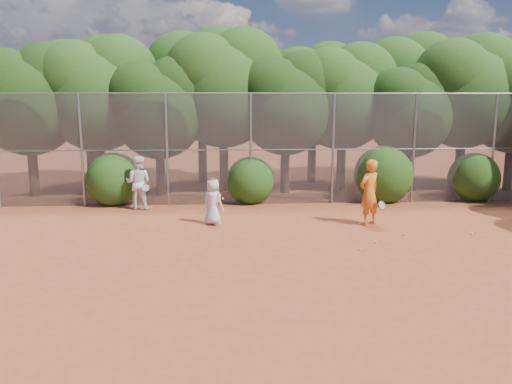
{
  "coord_description": "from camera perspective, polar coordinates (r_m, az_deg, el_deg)",
  "views": [
    {
      "loc": [
        -1.79,
        -11.93,
        3.8
      ],
      "look_at": [
        -1.0,
        2.5,
        1.1
      ],
      "focal_mm": 35.0,
      "sensor_mm": 36.0,
      "label": 1
    }
  ],
  "objects": [
    {
      "name": "tree_6",
      "position": [
        21.27,
        17.28,
        9.22
      ],
      "size": [
        3.86,
        3.36,
        5.29
      ],
      "color": "black",
      "rests_on": "ground"
    },
    {
      "name": "bush_1",
      "position": [
        18.47,
        -0.64,
        1.55
      ],
      "size": [
        1.8,
        1.8,
        1.8
      ],
      "primitive_type": "sphere",
      "color": "#1C3F0F",
      "rests_on": "ground"
    },
    {
      "name": "bush_0",
      "position": [
        18.92,
        -15.96,
        1.66
      ],
      "size": [
        2.0,
        2.0,
        2.0
      ],
      "primitive_type": "sphere",
      "color": "#1C3F0F",
      "rests_on": "ground"
    },
    {
      "name": "ball_4",
      "position": [
        13.06,
        11.77,
        -6.41
      ],
      "size": [
        0.07,
        0.07,
        0.07
      ],
      "primitive_type": "sphere",
      "color": "#C0E529",
      "rests_on": "ground"
    },
    {
      "name": "tree_2",
      "position": [
        19.94,
        -10.96,
        9.77
      ],
      "size": [
        3.99,
        3.47,
        5.47
      ],
      "color": "black",
      "rests_on": "ground"
    },
    {
      "name": "ball_5",
      "position": [
        16.72,
        13.21,
        -2.72
      ],
      "size": [
        0.07,
        0.07,
        0.07
      ],
      "primitive_type": "sphere",
      "color": "#C0E529",
      "rests_on": "ground"
    },
    {
      "name": "tree_12",
      "position": [
        24.64,
        17.06,
        11.79
      ],
      "size": [
        5.02,
        4.37,
        6.88
      ],
      "color": "black",
      "rests_on": "ground"
    },
    {
      "name": "player_yellow",
      "position": [
        15.52,
        12.81,
        -0.05
      ],
      "size": [
        0.96,
        0.8,
        2.01
      ],
      "rotation": [
        0.0,
        0.0,
        3.71
      ],
      "color": "orange",
      "rests_on": "ground"
    },
    {
      "name": "ball_3",
      "position": [
        15.52,
        23.4,
        -4.35
      ],
      "size": [
        0.07,
        0.07,
        0.07
      ],
      "primitive_type": "sphere",
      "color": "#C0E529",
      "rests_on": "ground"
    },
    {
      "name": "fence_back",
      "position": [
        18.09,
        2.19,
        5.03
      ],
      "size": [
        20.05,
        0.09,
        4.03
      ],
      "color": "gray",
      "rests_on": "ground"
    },
    {
      "name": "ball_1",
      "position": [
        15.83,
        11.43,
        -3.4
      ],
      "size": [
        0.07,
        0.07,
        0.07
      ],
      "primitive_type": "sphere",
      "color": "#C0E529",
      "rests_on": "ground"
    },
    {
      "name": "tree_10",
      "position": [
        23.02,
        -6.13,
        12.59
      ],
      "size": [
        5.15,
        4.48,
        7.06
      ],
      "color": "black",
      "rests_on": "ground"
    },
    {
      "name": "ball_2",
      "position": [
        13.79,
        13.5,
        -5.57
      ],
      "size": [
        0.07,
        0.07,
        0.07
      ],
      "primitive_type": "sphere",
      "color": "#C0E529",
      "rests_on": "ground"
    },
    {
      "name": "tree_3",
      "position": [
        20.78,
        -3.62,
        12.21
      ],
      "size": [
        4.89,
        4.26,
        6.7
      ],
      "color": "black",
      "rests_on": "ground"
    },
    {
      "name": "bush_2",
      "position": [
        19.32,
        14.35,
        2.22
      ],
      "size": [
        2.2,
        2.2,
        2.2
      ],
      "primitive_type": "sphere",
      "color": "#1C3F0F",
      "rests_on": "ground"
    },
    {
      "name": "tree_4",
      "position": [
        20.3,
        3.56,
        10.45
      ],
      "size": [
        4.19,
        3.64,
        5.73
      ],
      "color": "black",
      "rests_on": "ground"
    },
    {
      "name": "player_white",
      "position": [
        17.85,
        -13.31,
        1.04
      ],
      "size": [
        1.01,
        0.85,
        1.86
      ],
      "rotation": [
        0.0,
        0.0,
        2.97
      ],
      "color": "white",
      "rests_on": "ground"
    },
    {
      "name": "tree_11",
      "position": [
        22.9,
        6.68,
        11.43
      ],
      "size": [
        4.64,
        4.03,
        6.35
      ],
      "color": "black",
      "rests_on": "ground"
    },
    {
      "name": "tree_1",
      "position": [
        21.11,
        -17.59,
        11.09
      ],
      "size": [
        4.64,
        4.03,
        6.35
      ],
      "color": "black",
      "rests_on": "ground"
    },
    {
      "name": "tree_0",
      "position": [
        21.38,
        -24.5,
        10.0
      ],
      "size": [
        4.38,
        3.81,
        6.0
      ],
      "color": "black",
      "rests_on": "ground"
    },
    {
      "name": "ball_0",
      "position": [
        14.75,
        16.54,
        -4.66
      ],
      "size": [
        0.07,
        0.07,
        0.07
      ],
      "primitive_type": "sphere",
      "color": "#C0E529",
      "rests_on": "ground"
    },
    {
      "name": "player_teen",
      "position": [
        15.29,
        -4.93,
        -1.08
      ],
      "size": [
        0.83,
        0.78,
        1.45
      ],
      "rotation": [
        0.0,
        0.0,
        2.5
      ],
      "color": "silver",
      "rests_on": "ground"
    },
    {
      "name": "tree_5",
      "position": [
        21.52,
        10.07,
        11.09
      ],
      "size": [
        4.51,
        3.92,
        6.17
      ],
      "color": "black",
      "rests_on": "ground"
    },
    {
      "name": "tree_9",
      "position": [
        23.59,
        -18.61,
        11.35
      ],
      "size": [
        4.83,
        4.2,
        6.62
      ],
      "color": "black",
      "rests_on": "ground"
    },
    {
      "name": "ground",
      "position": [
        12.65,
        5.19,
        -6.95
      ],
      "size": [
        80.0,
        80.0,
        0.0
      ],
      "primitive_type": "plane",
      "color": "#933F21",
      "rests_on": "ground"
    },
    {
      "name": "bush_3",
      "position": [
        20.66,
        23.64,
        1.76
      ],
      "size": [
        1.9,
        1.9,
        1.9
      ],
      "primitive_type": "sphere",
      "color": "#1C3F0F",
      "rests_on": "ground"
    },
    {
      "name": "tree_7",
      "position": [
        22.81,
        22.89,
        10.98
      ],
      "size": [
        4.77,
        4.14,
        6.53
      ],
      "color": "black",
      "rests_on": "ground"
    }
  ]
}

